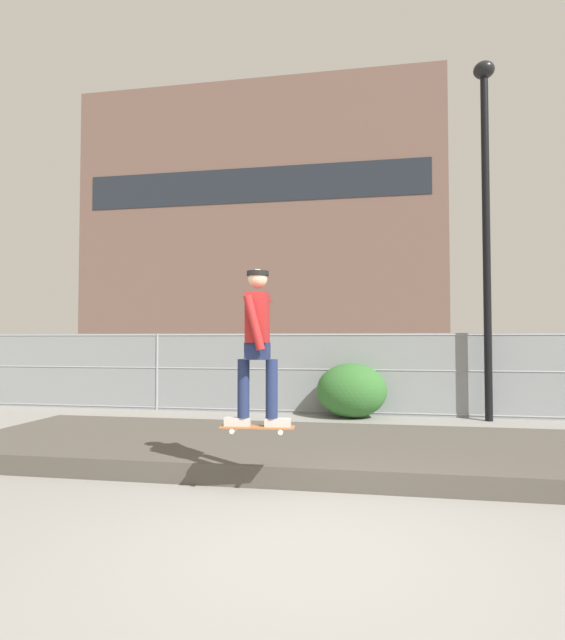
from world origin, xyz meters
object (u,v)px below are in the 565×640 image
street_lamp (486,199)px  skater (258,337)px  shrub_left (352,391)px  skateboard (257,427)px  parked_car_mid (404,370)px  parked_car_near (224,367)px

street_lamp → skater: bearing=-120.7°
shrub_left → skateboard: bearing=-96.9°
street_lamp → parked_car_mid: 5.66m
skateboard → skater: size_ratio=0.48×
parked_car_mid → shrub_left: 4.12m
skateboard → street_lamp: street_lamp is taller
street_lamp → shrub_left: size_ratio=5.01×
street_lamp → skateboard: bearing=-120.7°
skateboard → skater: bearing=0.0°
skater → shrub_left: skater is taller
skater → shrub_left: (0.73, 5.98, -1.14)m
street_lamp → shrub_left: street_lamp is taller
skater → street_lamp: (3.58, 6.04, 2.96)m
skater → parked_car_near: bearing=108.6°
parked_car_near → shrub_left: size_ratio=2.93×
parked_car_mid → shrub_left: parked_car_mid is taller
street_lamp → parked_car_mid: size_ratio=1.69×
skateboard → skater: skater is taller
skateboard → shrub_left: bearing=83.1°
skateboard → skater: (0.00, 0.00, 0.97)m
skater → parked_car_near: 10.66m
street_lamp → parked_car_mid: street_lamp is taller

